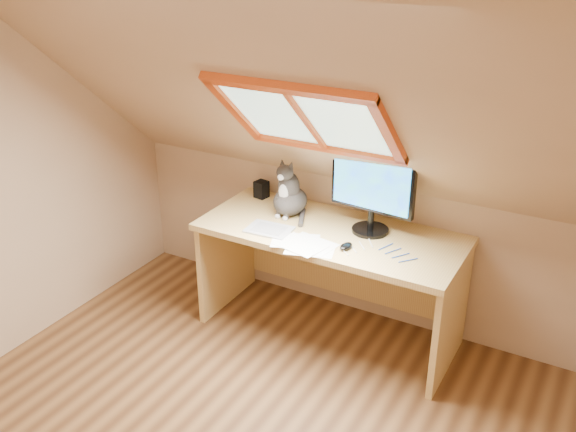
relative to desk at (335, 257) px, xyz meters
The scene contains 9 objects.
room_shell 1.78m from the desk, 90.34° to the right, with size 3.52×3.52×2.41m.
desk is the anchor object (origin of this frame).
monitor 0.58m from the desk, ahead, with size 0.57×0.24×0.52m.
cat 0.52m from the desk, behind, with size 0.24×0.29×0.41m.
desk_speaker 0.76m from the desk, 165.40° to the left, with size 0.09×0.09×0.12m, color black.
graphics_tablet 0.50m from the desk, 142.24° to the right, with size 0.29×0.21×0.01m, color #B2B2B7.
mouse 0.41m from the desk, 53.73° to the right, with size 0.06×0.11×0.03m, color black.
papers 0.42m from the desk, 104.90° to the right, with size 0.35×0.30×0.01m.
cables 0.50m from the desk, 25.90° to the right, with size 0.51×0.26×0.01m.
Camera 1 is at (1.59, -2.02, 2.62)m, focal length 40.00 mm.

